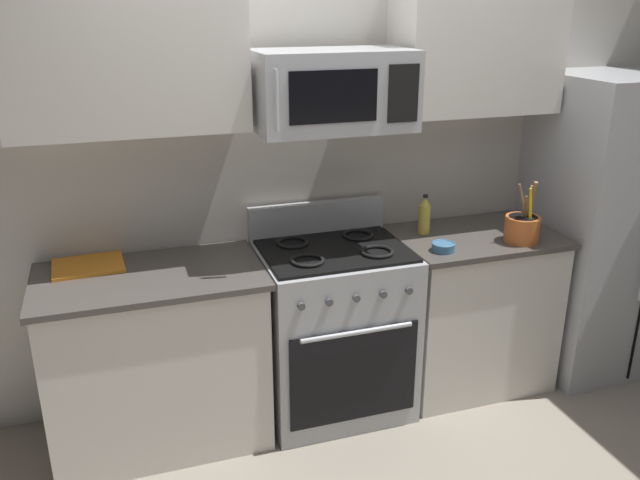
% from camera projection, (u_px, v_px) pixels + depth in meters
% --- Properties ---
extents(ground_plane, '(16.00, 16.00, 0.00)m').
position_uv_depth(ground_plane, '(377.00, 476.00, 3.10)').
color(ground_plane, gray).
extents(wall_back, '(8.00, 0.10, 2.60)m').
position_uv_depth(wall_back, '(311.00, 160.00, 3.56)').
color(wall_back, beige).
rests_on(wall_back, ground).
extents(counter_left, '(1.07, 0.63, 0.91)m').
position_uv_depth(counter_left, '(157.00, 358.00, 3.24)').
color(counter_left, silver).
rests_on(counter_left, ground).
extents(range_oven, '(0.76, 0.67, 1.09)m').
position_uv_depth(range_oven, '(333.00, 327.00, 3.51)').
color(range_oven, '#B2B5BA').
rests_on(range_oven, ground).
extents(counter_right, '(0.88, 0.63, 0.91)m').
position_uv_depth(counter_right, '(470.00, 309.00, 3.75)').
color(counter_right, silver).
rests_on(counter_right, ground).
extents(refrigerator, '(0.81, 0.74, 1.75)m').
position_uv_depth(refrigerator, '(607.00, 225.00, 3.85)').
color(refrigerator, '#B2B5BA').
rests_on(refrigerator, ground).
extents(microwave, '(0.75, 0.44, 0.37)m').
position_uv_depth(microwave, '(333.00, 90.00, 3.10)').
color(microwave, '#B2B5BA').
extents(upper_cabinets_left, '(1.06, 0.34, 0.70)m').
position_uv_depth(upper_cabinets_left, '(124.00, 53.00, 2.88)').
color(upper_cabinets_left, silver).
extents(upper_cabinets_right, '(0.87, 0.34, 0.70)m').
position_uv_depth(upper_cabinets_right, '(477.00, 45.00, 3.40)').
color(upper_cabinets_right, silver).
extents(utensil_crock, '(0.18, 0.18, 0.34)m').
position_uv_depth(utensil_crock, '(522.00, 227.00, 3.47)').
color(utensil_crock, '#D1662D').
rests_on(utensil_crock, counter_right).
extents(cutting_board, '(0.34, 0.29, 0.02)m').
position_uv_depth(cutting_board, '(88.00, 265.00, 3.16)').
color(cutting_board, orange).
rests_on(cutting_board, counter_left).
extents(bottle_oil, '(0.07, 0.07, 0.22)m').
position_uv_depth(bottle_oil, '(425.00, 216.00, 3.58)').
color(bottle_oil, gold).
rests_on(bottle_oil, counter_right).
extents(prep_bowl, '(0.12, 0.12, 0.05)m').
position_uv_depth(prep_bowl, '(443.00, 247.00, 3.35)').
color(prep_bowl, teal).
rests_on(prep_bowl, counter_right).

